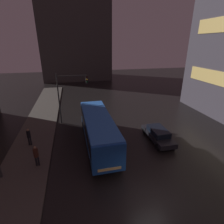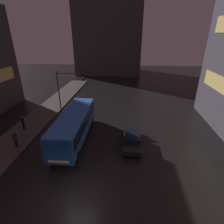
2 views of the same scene
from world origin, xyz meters
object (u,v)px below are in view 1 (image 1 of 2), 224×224
Objects in this scene: bus_near at (98,128)px; car_taxi at (158,134)px; traffic_light_main at (69,90)px; pedestrian_near at (36,154)px; pedestrian_mid at (29,136)px.

car_taxi is (6.28, -0.53, -1.19)m from bus_near.
bus_near is 7.19m from traffic_light_main.
pedestrian_near is 9.51m from traffic_light_main.
car_taxi is at bearing 54.53° from pedestrian_near.
pedestrian_mid reaches higher than car_taxi.
pedestrian_near is at bearing 8.65° from car_taxi.
pedestrian_near is (-5.49, -2.29, -0.64)m from bus_near.
bus_near reaches higher than car_taxi.
traffic_light_main reaches higher than bus_near.
pedestrian_mid is 7.21m from traffic_light_main.
car_taxi is 11.75m from traffic_light_main.
pedestrian_near reaches higher than car_taxi.
traffic_light_main is at bearing 132.52° from pedestrian_mid.
traffic_light_main is (4.12, 5.03, 3.12)m from pedestrian_mid.
pedestrian_mid is at bearing -7.49° from car_taxi.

